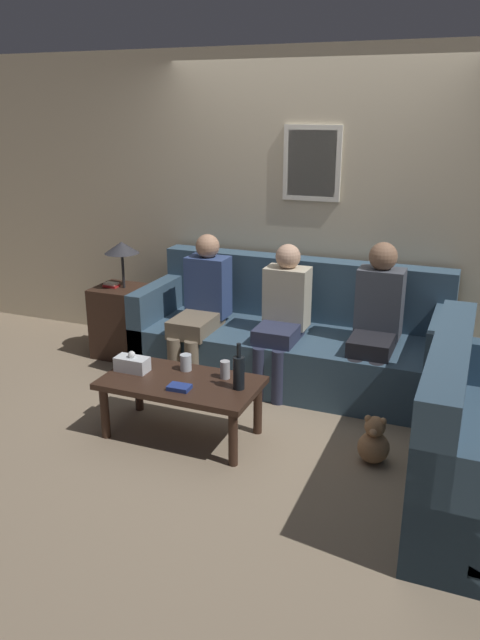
{
  "coord_description": "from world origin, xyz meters",
  "views": [
    {
      "loc": [
        1.39,
        -4.03,
        2.14
      ],
      "look_at": [
        -0.2,
        -0.08,
        0.68
      ],
      "focal_mm": 35.0,
      "sensor_mm": 36.0,
      "label": 1
    }
  ],
  "objects_px": {
    "person_right": "(376,318)",
    "wine_bottle": "(239,372)",
    "person_left": "(202,303)",
    "couch_main": "(291,341)",
    "drinking_glass": "(186,362)",
    "coffee_table": "(181,388)",
    "teddy_bear": "(374,442)",
    "person_middle": "(282,313)"
  },
  "relations": [
    {
      "from": "person_left",
      "to": "drinking_glass",
      "type": "bearing_deg",
      "value": -72.04
    },
    {
      "from": "wine_bottle",
      "to": "teddy_bear",
      "type": "distance_m",
      "value": 0.96
    },
    {
      "from": "drinking_glass",
      "to": "teddy_bear",
      "type": "distance_m",
      "value": 1.36
    },
    {
      "from": "person_left",
      "to": "person_middle",
      "type": "distance_m",
      "value": 0.69
    },
    {
      "from": "coffee_table",
      "to": "wine_bottle",
      "type": "height_order",
      "value": "wine_bottle"
    },
    {
      "from": "couch_main",
      "to": "teddy_bear",
      "type": "relative_size",
      "value": 7.79
    },
    {
      "from": "coffee_table",
      "to": "person_middle",
      "type": "height_order",
      "value": "person_middle"
    },
    {
      "from": "couch_main",
      "to": "teddy_bear",
      "type": "xyz_separation_m",
      "value": [
        0.88,
        -1.07,
        -0.18
      ]
    },
    {
      "from": "coffee_table",
      "to": "drinking_glass",
      "type": "height_order",
      "value": "drinking_glass"
    },
    {
      "from": "person_left",
      "to": "person_right",
      "type": "height_order",
      "value": "person_right"
    },
    {
      "from": "couch_main",
      "to": "coffee_table",
      "type": "distance_m",
      "value": 1.27
    },
    {
      "from": "wine_bottle",
      "to": "person_right",
      "type": "relative_size",
      "value": 0.26
    },
    {
      "from": "person_left",
      "to": "teddy_bear",
      "type": "height_order",
      "value": "person_left"
    },
    {
      "from": "coffee_table",
      "to": "couch_main",
      "type": "bearing_deg",
      "value": 72.11
    },
    {
      "from": "couch_main",
      "to": "drinking_glass",
      "type": "relative_size",
      "value": 21.56
    },
    {
      "from": "drinking_glass",
      "to": "person_right",
      "type": "height_order",
      "value": "person_right"
    },
    {
      "from": "person_right",
      "to": "couch_main",
      "type": "bearing_deg",
      "value": 168.09
    },
    {
      "from": "drinking_glass",
      "to": "coffee_table",
      "type": "bearing_deg",
      "value": -75.28
    },
    {
      "from": "person_left",
      "to": "person_middle",
      "type": "bearing_deg",
      "value": 0.58
    },
    {
      "from": "coffee_table",
      "to": "person_right",
      "type": "bearing_deg",
      "value": 44.33
    },
    {
      "from": "drinking_glass",
      "to": "wine_bottle",
      "type": "bearing_deg",
      "value": -17.27
    },
    {
      "from": "coffee_table",
      "to": "drinking_glass",
      "type": "relative_size",
      "value": 9.23
    },
    {
      "from": "drinking_glass",
      "to": "person_right",
      "type": "bearing_deg",
      "value": 38.46
    },
    {
      "from": "person_right",
      "to": "person_middle",
      "type": "bearing_deg",
      "value": -175.52
    },
    {
      "from": "person_right",
      "to": "teddy_bear",
      "type": "relative_size",
      "value": 3.78
    },
    {
      "from": "coffee_table",
      "to": "person_middle",
      "type": "distance_m",
      "value": 1.11
    },
    {
      "from": "couch_main",
      "to": "wine_bottle",
      "type": "distance_m",
      "value": 1.21
    },
    {
      "from": "couch_main",
      "to": "wine_bottle",
      "type": "bearing_deg",
      "value": -89.18
    },
    {
      "from": "person_middle",
      "to": "coffee_table",
      "type": "bearing_deg",
      "value": -110.43
    },
    {
      "from": "wine_bottle",
      "to": "person_left",
      "type": "height_order",
      "value": "person_left"
    },
    {
      "from": "couch_main",
      "to": "coffee_table",
      "type": "xyz_separation_m",
      "value": [
        -0.39,
        -1.21,
        0.04
      ]
    },
    {
      "from": "teddy_bear",
      "to": "person_right",
      "type": "bearing_deg",
      "value": 101.46
    },
    {
      "from": "couch_main",
      "to": "person_right",
      "type": "bearing_deg",
      "value": -11.91
    },
    {
      "from": "wine_bottle",
      "to": "teddy_bear",
      "type": "height_order",
      "value": "wine_bottle"
    },
    {
      "from": "coffee_table",
      "to": "drinking_glass",
      "type": "bearing_deg",
      "value": 104.72
    },
    {
      "from": "couch_main",
      "to": "drinking_glass",
      "type": "xyz_separation_m",
      "value": [
        -0.43,
        -1.05,
        0.15
      ]
    },
    {
      "from": "person_right",
      "to": "person_left",
      "type": "bearing_deg",
      "value": -177.43
    },
    {
      "from": "person_right",
      "to": "wine_bottle",
      "type": "bearing_deg",
      "value": -123.23
    },
    {
      "from": "person_left",
      "to": "person_middle",
      "type": "height_order",
      "value": "person_left"
    },
    {
      "from": "couch_main",
      "to": "drinking_glass",
      "type": "bearing_deg",
      "value": -112.53
    },
    {
      "from": "coffee_table",
      "to": "person_left",
      "type": "bearing_deg",
      "value": 107.43
    },
    {
      "from": "drinking_glass",
      "to": "person_middle",
      "type": "height_order",
      "value": "person_middle"
    }
  ]
}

